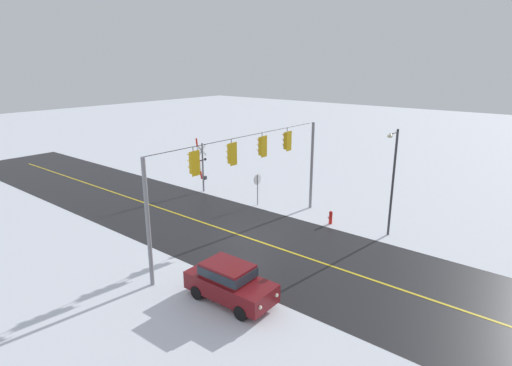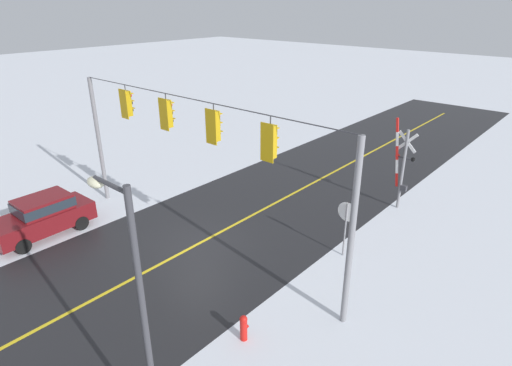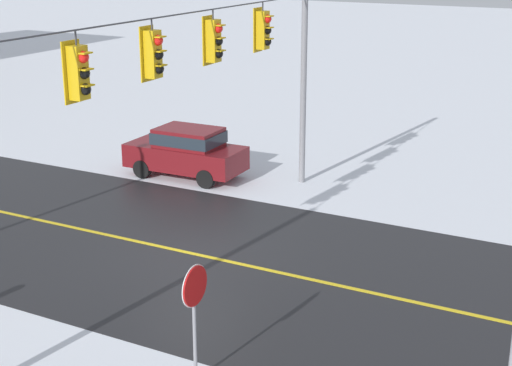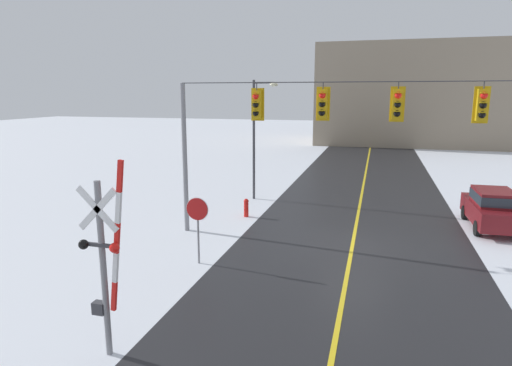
% 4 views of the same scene
% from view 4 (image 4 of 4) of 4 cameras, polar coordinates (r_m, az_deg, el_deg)
% --- Properties ---
extents(ground_plane, '(160.00, 160.00, 0.00)m').
position_cam_4_polar(ground_plane, '(17.58, 12.49, -7.89)').
color(ground_plane, silver).
extents(road_asphalt, '(9.00, 80.00, 0.01)m').
position_cam_4_polar(road_asphalt, '(23.33, 13.35, -3.07)').
color(road_asphalt, black).
rests_on(road_asphalt, ground).
extents(lane_centre_line, '(0.14, 72.00, 0.01)m').
position_cam_4_polar(lane_centre_line, '(23.33, 13.35, -3.06)').
color(lane_centre_line, gold).
rests_on(lane_centre_line, ground).
extents(signal_span, '(14.20, 0.47, 6.22)m').
position_cam_4_polar(signal_span, '(16.65, 13.26, 6.69)').
color(signal_span, gray).
rests_on(signal_span, ground).
extents(stop_sign, '(0.80, 0.09, 2.35)m').
position_cam_4_polar(stop_sign, '(14.99, -7.65, -4.26)').
color(stop_sign, gray).
rests_on(stop_sign, ground).
extents(railroad_crossing, '(1.14, 0.31, 4.47)m').
position_cam_4_polar(railroad_crossing, '(10.11, -19.20, -9.48)').
color(railroad_crossing, gray).
rests_on(railroad_crossing, ground).
extents(parked_car_maroon, '(1.89, 4.23, 1.74)m').
position_cam_4_polar(parked_car_maroon, '(21.51, 28.49, -2.82)').
color(parked_car_maroon, maroon).
rests_on(parked_car_maroon, ground).
extents(streetlamp_near, '(1.39, 0.28, 6.50)m').
position_cam_4_polar(streetlamp_near, '(23.85, 0.21, 7.10)').
color(streetlamp_near, '#38383D').
rests_on(streetlamp_near, ground).
extents(fire_hydrant, '(0.24, 0.31, 0.88)m').
position_cam_4_polar(fire_hydrant, '(20.86, -1.29, -3.18)').
color(fire_hydrant, red).
rests_on(fire_hydrant, ground).
extents(building_distant, '(21.60, 11.21, 11.26)m').
position_cam_4_polar(building_distant, '(54.83, 19.87, 10.76)').
color(building_distant, gray).
rests_on(building_distant, ground).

